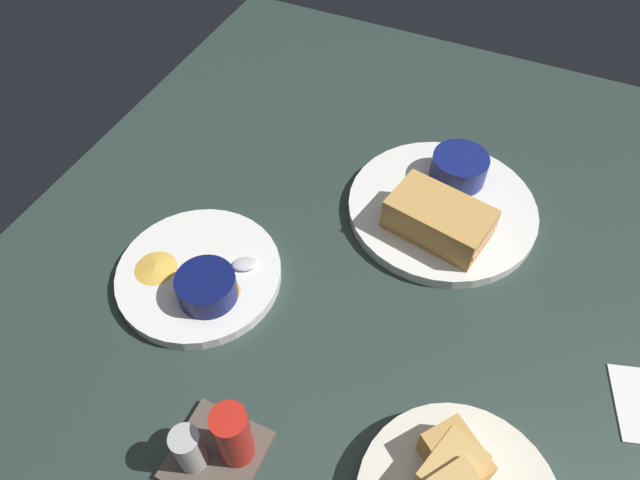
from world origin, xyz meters
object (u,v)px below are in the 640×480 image
Objects in this scene: plate_sandwich_main at (442,209)px; ramekin_light_gravy at (206,286)px; sandwich_half_near at (439,219)px; ramekin_dark_sauce at (459,167)px; spoon_by_dark_ramekin at (436,200)px; spoon_by_gravy_ramekin at (234,265)px; plate_chips_companion at (199,274)px; condiment_caddy at (218,445)px.

plate_sandwich_main is 3.59× the size of ramekin_light_gravy.
sandwich_half_near is 1.82× the size of ramekin_dark_sauce.
spoon_by_dark_ramekin is 29.13cm from spoon_by_gravy_ramekin.
sandwich_half_near is 5.58cm from spoon_by_dark_ramekin.
sandwich_half_near is at bearing -143.55° from plate_chips_companion.
condiment_caddy reaches higher than plate_chips_companion.
spoon_by_gravy_ramekin is 0.97× the size of condiment_caddy.
ramekin_light_gravy is (-3.13, 2.61, 2.61)cm from plate_chips_companion.
ramekin_dark_sauce is (-0.27, -5.87, 2.95)cm from plate_sandwich_main.
plate_chips_companion is (25.38, 18.74, -3.20)cm from sandwich_half_near.
ramekin_dark_sauce reaches higher than plate_sandwich_main.
ramekin_light_gravy reaches higher than plate_chips_companion.
ramekin_light_gravy reaches higher than plate_sandwich_main.
plate_chips_companion is at bearing -52.33° from condiment_caddy.
plate_sandwich_main is 2.75× the size of condiment_caddy.
ramekin_dark_sauce is 0.86× the size of spoon_by_gravy_ramekin.
sandwich_half_near is at bearing -106.78° from condiment_caddy.
plate_sandwich_main is 2.63× the size of spoon_by_dark_ramekin.
plate_sandwich_main is 2.84× the size of spoon_by_gravy_ramekin.
sandwich_half_near is 1.45× the size of spoon_by_dark_ramekin.
ramekin_dark_sauce reaches higher than plate_chips_companion.
plate_chips_companion is at bearing 31.23° from spoon_by_gravy_ramekin.
spoon_by_gravy_ramekin is (21.48, 16.38, -2.04)cm from sandwich_half_near.
plate_sandwich_main is 5.90cm from sandwich_half_near.
plate_sandwich_main is at bearing -136.37° from plate_chips_companion.
condiment_caddy is (10.91, 47.92, -0.35)cm from ramekin_dark_sauce.
ramekin_light_gravy is at bearing 50.45° from plate_sandwich_main.
ramekin_dark_sauce is 38.88cm from plate_chips_companion.
spoon_by_gravy_ramekin reaches higher than plate_chips_companion.
ramekin_light_gravy is at bearing 43.81° from sandwich_half_near.
plate_chips_companion is 4.83cm from ramekin_light_gravy.
plate_sandwich_main is at bearing -134.48° from spoon_by_gravy_ramekin.
plate_sandwich_main is at bearing -129.55° from ramekin_light_gravy.
ramekin_light_gravy is 5.24cm from spoon_by_gravy_ramekin.
sandwich_half_near is 1.56× the size of spoon_by_gravy_ramekin.
ramekin_dark_sauce is 1.09× the size of ramekin_light_gravy.
ramekin_light_gravy reaches higher than spoon_by_gravy_ramekin.
ramekin_dark_sauce reaches higher than ramekin_light_gravy.
plate_chips_companion is at bearing 36.45° from sandwich_half_near.
sandwich_half_near is at bearing -136.19° from ramekin_light_gravy.
plate_sandwich_main is 34.31cm from plate_chips_companion.
spoon_by_gravy_ramekin is (19.85, 21.31, 0.00)cm from spoon_by_dark_ramekin.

